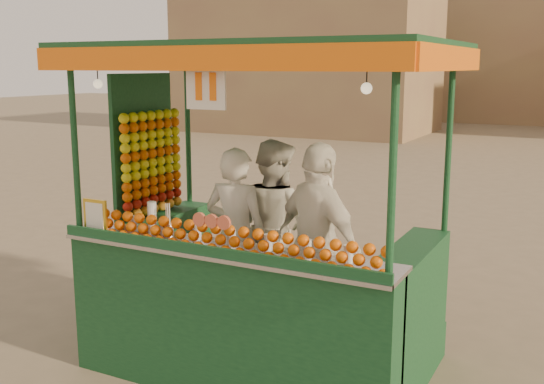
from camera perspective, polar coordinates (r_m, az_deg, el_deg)
The scene contains 7 objects.
ground at distance 6.10m, azimuth 2.85°, elevation -15.09°, with size 90.00×90.00×0.00m, color #6A5E4B.
building_left at distance 27.40m, azimuth 3.29°, elevation 11.79°, with size 10.00×6.00×6.00m, color #947E54.
building_center at distance 35.25m, azimuth 21.00°, elevation 11.76°, with size 14.00×7.00×7.00m, color #947E54.
juice_cart at distance 5.72m, azimuth -2.01°, elevation -6.76°, with size 3.18×2.06×2.89m.
vendor_left at distance 5.90m, azimuth -3.22°, elevation -3.94°, with size 0.64×0.46×1.65m.
vendor_middle at distance 6.16m, azimuth 0.20°, elevation -3.09°, with size 0.99×0.88×1.69m.
vendor_right at distance 5.46m, azimuth 4.16°, elevation -4.67°, with size 1.10×0.85×1.74m.
Camera 1 is at (2.26, -4.98, 2.70)m, focal length 42.17 mm.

